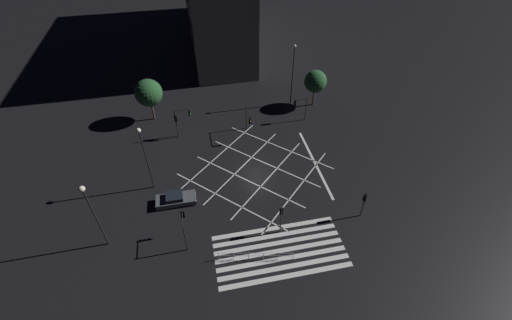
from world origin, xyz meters
TOP-DOWN VIEW (x-y plane):
  - ground_plane at (0.00, 0.00)m, footprint 200.00×200.00m
  - road_markings at (0.43, -7.67)m, footprint 18.75×23.65m
  - traffic_light_se_main at (9.29, -8.86)m, footprint 0.39×0.36m
  - traffic_light_ne_main at (8.05, 9.16)m, footprint 1.96×0.36m
  - traffic_light_median_south at (0.58, -9.09)m, footprint 0.36×0.39m
  - traffic_light_sw_cross at (-8.64, -8.24)m, footprint 0.36×2.24m
  - traffic_light_median_north at (0.46, 7.10)m, footprint 0.36×3.20m
  - traffic_light_nw_main at (-7.83, 8.64)m, footprint 2.12×0.36m
  - traffic_light_nw_cross at (-8.84, 8.85)m, footprint 0.36×0.39m
  - street_lamp_east at (8.20, 13.72)m, footprint 0.44×0.44m
  - street_lamp_west at (-11.92, -0.23)m, footprint 0.49×0.49m
  - street_lamp_far at (-16.19, -7.17)m, footprint 0.53×0.53m
  - street_tree_near at (11.41, 12.71)m, footprint 3.27×3.27m
  - street_tree_far at (-12.11, 13.71)m, footprint 3.74×3.74m
  - waiting_car at (-9.52, -3.12)m, footprint 4.30×1.79m
  - pedestrian_railing at (-2.42, -11.76)m, footprint 6.83×1.45m

SIDE VIEW (x-z plane):
  - ground_plane at x=0.00m, z-range 0.00..0.00m
  - road_markings at x=0.43m, z-range 0.00..0.01m
  - waiting_car at x=-9.52m, z-range -0.04..1.21m
  - pedestrian_railing at x=-2.42m, z-range 0.14..1.19m
  - traffic_light_se_main at x=9.29m, z-range 0.72..4.08m
  - traffic_light_nw_cross at x=-8.84m, z-range 0.74..4.14m
  - traffic_light_median_south at x=0.58m, z-range 0.78..4.42m
  - traffic_light_ne_main at x=8.05m, z-range 0.81..4.40m
  - traffic_light_sw_cross at x=-8.64m, z-range 0.83..4.42m
  - traffic_light_median_north at x=0.46m, z-range 0.95..4.82m
  - traffic_light_nw_main at x=-7.83m, z-range 1.00..5.36m
  - street_tree_near at x=11.41m, z-range 1.15..6.75m
  - street_tree_far at x=-12.11m, z-range 1.20..7.35m
  - street_lamp_west at x=-11.92m, z-range 1.59..9.90m
  - street_lamp_far at x=-16.19m, z-range 1.78..9.79m
  - street_lamp_east at x=8.20m, z-range 1.31..10.60m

